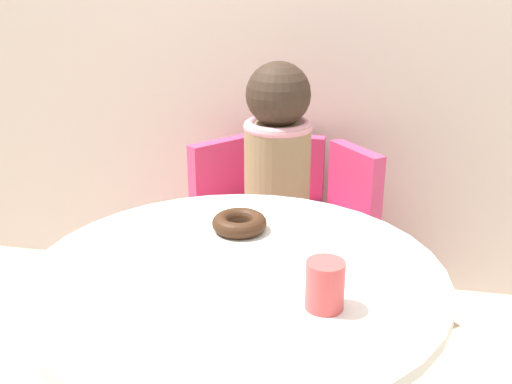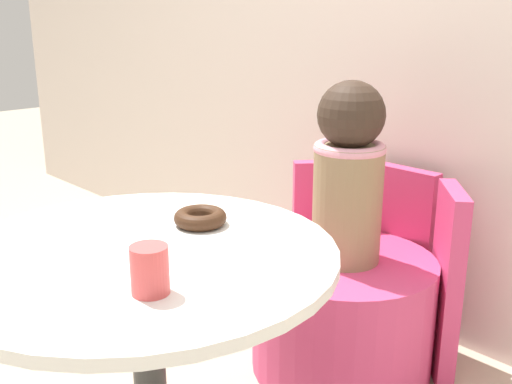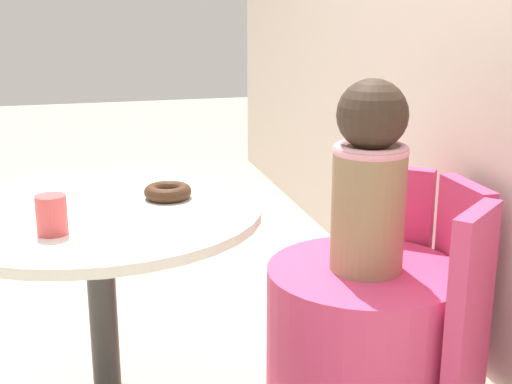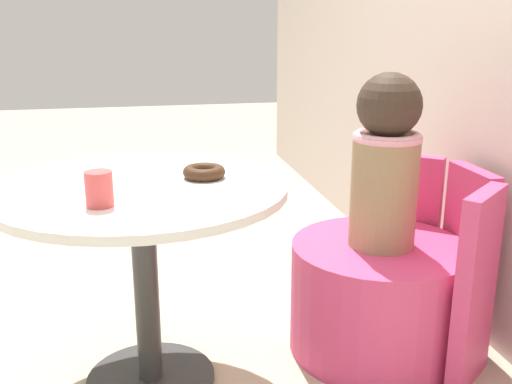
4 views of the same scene
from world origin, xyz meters
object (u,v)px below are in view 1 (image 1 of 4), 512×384
at_px(cup, 325,285).
at_px(tub_chair, 276,280).
at_px(child_figure, 278,150).
at_px(round_table, 237,325).
at_px(donut, 239,223).

bearing_deg(cup, tub_chair, 104.65).
relative_size(child_figure, cup, 6.21).
bearing_deg(tub_chair, round_table, -86.86).
relative_size(donut, cup, 1.39).
relative_size(tub_chair, child_figure, 1.04).
relative_size(round_table, tub_chair, 1.44).
bearing_deg(cup, donut, 127.17).
bearing_deg(child_figure, donut, -89.37).
bearing_deg(tub_chair, cup, -75.35).
xyz_separation_m(tub_chair, donut, (0.01, -0.56, 0.45)).
bearing_deg(cup, round_table, 150.65).
bearing_deg(round_table, donut, 100.79).
bearing_deg(donut, tub_chair, 90.63).
distance_m(round_table, tub_chair, 0.81).
distance_m(tub_chair, child_figure, 0.46).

